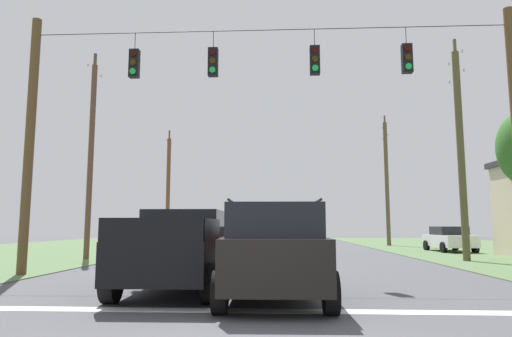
{
  "coord_description": "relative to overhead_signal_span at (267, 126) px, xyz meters",
  "views": [
    {
      "loc": [
        0.49,
        -5.45,
        1.55
      ],
      "look_at": [
        -0.33,
        10.49,
        3.57
      ],
      "focal_mm": 31.86,
      "sensor_mm": 36.0,
      "label": 1
    }
  ],
  "objects": [
    {
      "name": "utility_pole_mid_left",
      "position": [
        -8.61,
        6.79,
        0.18
      ],
      "size": [
        0.26,
        1.66,
        9.97
      ],
      "color": "brown",
      "rests_on": "ground"
    },
    {
      "name": "distant_car_oncoming",
      "position": [
        -4.95,
        13.94,
        -3.92
      ],
      "size": [
        2.23,
        4.4,
        1.52
      ],
      "color": "silver",
      "rests_on": "ground"
    },
    {
      "name": "lane_dash_2",
      "position": [
        -0.1,
        12.99,
        -4.71
      ],
      "size": [
        2.5,
        0.15,
        0.01
      ],
      "primitive_type": "cube",
      "rotation": [
        0.0,
        0.0,
        1.57
      ],
      "color": "white",
      "rests_on": "ground"
    },
    {
      "name": "utility_pole_far_right",
      "position": [
        9.0,
        22.4,
        0.49
      ],
      "size": [
        0.32,
        1.9,
        10.48
      ],
      "color": "brown",
      "rests_on": "ground"
    },
    {
      "name": "lane_dash_1",
      "position": [
        -0.1,
        6.82,
        -4.71
      ],
      "size": [
        2.5,
        0.15,
        0.01
      ],
      "primitive_type": "cube",
      "rotation": [
        0.0,
        0.0,
        1.57
      ],
      "color": "white",
      "rests_on": "ground"
    },
    {
      "name": "lane_dash_0",
      "position": [
        -0.1,
        0.35,
        -4.71
      ],
      "size": [
        2.5,
        0.15,
        0.01
      ],
      "primitive_type": "cube",
      "rotation": [
        0.0,
        0.0,
        1.57
      ],
      "color": "white",
      "rests_on": "ground"
    },
    {
      "name": "utility_pole_far_left",
      "position": [
        -8.75,
        22.62,
        -0.17
      ],
      "size": [
        0.32,
        1.84,
        9.49
      ],
      "color": "brown",
      "rests_on": "ground"
    },
    {
      "name": "distant_car_far_parked",
      "position": [
        0.36,
        9.84,
        -3.92
      ],
      "size": [
        4.32,
        2.06,
        1.52
      ],
      "color": "maroon",
      "rests_on": "ground"
    },
    {
      "name": "stop_bar_stripe",
      "position": [
        -0.1,
        -5.65,
        -4.71
      ],
      "size": [
        13.17,
        0.45,
        0.01
      ],
      "primitive_type": "cube",
      "color": "white",
      "rests_on": "ground"
    },
    {
      "name": "lane_dash_3",
      "position": [
        -0.1,
        21.45,
        -4.71
      ],
      "size": [
        2.5,
        0.15,
        0.01
      ],
      "primitive_type": "cube",
      "rotation": [
        0.0,
        0.0,
        1.57
      ],
      "color": "white",
      "rests_on": "ground"
    },
    {
      "name": "suv_black",
      "position": [
        0.27,
        -4.42,
        -3.65
      ],
      "size": [
        2.29,
        4.84,
        2.05
      ],
      "color": "black",
      "rests_on": "ground"
    },
    {
      "name": "utility_pole_mid_right",
      "position": [
        8.6,
        6.47,
        0.32
      ],
      "size": [
        0.32,
        1.79,
        10.2
      ],
      "color": "brown",
      "rests_on": "ground"
    },
    {
      "name": "overhead_signal_span",
      "position": [
        0.0,
        0.0,
        0.0
      ],
      "size": [
        15.85,
        0.31,
        8.5
      ],
      "color": "brown",
      "rests_on": "ground"
    },
    {
      "name": "pickup_truck",
      "position": [
        -2.04,
        -3.08,
        -3.74
      ],
      "size": [
        2.35,
        5.43,
        1.95
      ],
      "color": "black",
      "rests_on": "ground"
    },
    {
      "name": "distant_car_crossing_white",
      "position": [
        10.64,
        14.08,
        -3.92
      ],
      "size": [
        2.1,
        4.34,
        1.52
      ],
      "color": "silver",
      "rests_on": "ground"
    }
  ]
}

